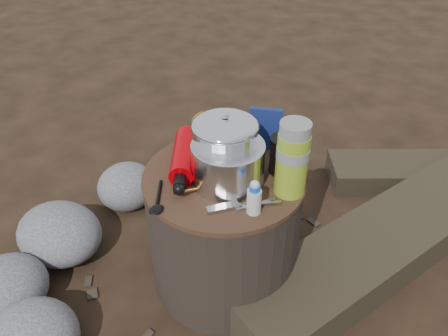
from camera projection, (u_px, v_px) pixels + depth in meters
The scene contains 15 objects.
ground at pixel (224, 275), 1.64m from camera, with size 60.00×60.00×0.00m, color black.
stump at pixel (224, 230), 1.50m from camera, with size 0.49×0.49×0.45m, color black.
rock_ring at pixel (109, 238), 1.65m from camera, with size 0.47×1.02×0.20m, color slate, non-canonical shape.
log_main at pixel (417, 221), 1.76m from camera, with size 0.29×1.71×0.14m, color #30281C.
foil_windscreen at pixel (228, 164), 1.31m from camera, with size 0.21×0.21×0.13m, color silver.
camping_pot at pixel (225, 145), 1.33m from camera, with size 0.19×0.19×0.19m, color white.
fuel_bottle at pixel (184, 156), 1.39m from camera, with size 0.07×0.29×0.07m, color #C70007, non-canonical shape.
thermos at pixel (292, 159), 1.25m from camera, with size 0.09×0.09×0.22m, color #86A422.
travel_mug at pixel (283, 155), 1.35m from camera, with size 0.08×0.08×0.12m, color black.
stuff_sack at pixel (212, 126), 1.50m from camera, with size 0.15×0.12×0.10m, color #BB830C.
food_pouch at pixel (265, 128), 1.46m from camera, with size 0.11×0.02×0.13m, color navy.
multitool at pixel (223, 208), 1.24m from camera, with size 0.03×0.09×0.01m, color #B0B0B5.
pot_grabber at pixel (256, 204), 1.26m from camera, with size 0.03×0.12×0.01m, color #B0B0B5, non-canonical shape.
spork at pixel (159, 194), 1.29m from camera, with size 0.03×0.14×0.01m, color black, non-canonical shape.
squeeze_bottle at pixel (254, 199), 1.21m from camera, with size 0.04×0.04×0.09m, color silver.
Camera 1 is at (0.60, -0.91, 1.28)m, focal length 36.56 mm.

